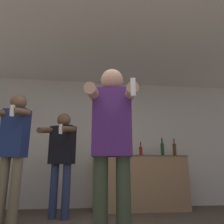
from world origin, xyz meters
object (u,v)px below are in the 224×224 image
object	(u,v)px
bottle_clear_vodka	(125,149)
person_spectator_back	(62,153)
bottle_amber_bourbon	(174,149)
person_man_side	(13,145)
bottle_brown_liquor	(141,151)
person_woman_foreground	(112,138)
bottle_red_label	(99,149)
bottle_dark_rum	(162,149)

from	to	relation	value
bottle_clear_vodka	person_spectator_back	distance (m)	1.30
bottle_amber_bourbon	person_man_side	size ratio (longest dim) A/B	0.20
bottle_amber_bourbon	person_spectator_back	world-z (taller)	person_spectator_back
bottle_clear_vodka	person_man_side	bearing A→B (deg)	-146.23
bottle_brown_liquor	bottle_clear_vodka	bearing A→B (deg)	180.00
bottle_clear_vodka	bottle_amber_bourbon	bearing A→B (deg)	0.00
bottle_clear_vodka	person_woman_foreground	xyz separation A→B (m)	(-0.54, -2.27, -0.12)
bottle_clear_vodka	person_man_side	size ratio (longest dim) A/B	0.18
bottle_brown_liquor	person_woman_foreground	bearing A→B (deg)	-110.34
person_spectator_back	bottle_amber_bourbon	bearing A→B (deg)	16.37
bottle_red_label	person_man_side	size ratio (longest dim) A/B	0.18
bottle_amber_bourbon	person_woman_foreground	bearing A→B (deg)	-123.85
bottle_dark_rum	person_woman_foreground	xyz separation A→B (m)	(-1.27, -2.27, -0.13)
bottle_amber_bourbon	bottle_clear_vodka	bearing A→B (deg)	180.00
person_woman_foreground	bottle_red_label	bearing A→B (deg)	88.94
person_man_side	person_spectator_back	size ratio (longest dim) A/B	1.07
bottle_amber_bourbon	bottle_dark_rum	bearing A→B (deg)	180.00
person_woman_foreground	person_man_side	bearing A→B (deg)	136.05
bottle_clear_vodka	bottle_red_label	xyz separation A→B (m)	(-0.50, 0.00, -0.01)
person_man_side	bottle_amber_bourbon	bearing A→B (deg)	23.01
bottle_red_label	bottle_amber_bourbon	size ratio (longest dim) A/B	0.88
bottle_clear_vodka	person_man_side	world-z (taller)	person_man_side
bottle_brown_liquor	person_spectator_back	world-z (taller)	person_spectator_back
bottle_amber_bourbon	bottle_red_label	bearing A→B (deg)	180.00
bottle_amber_bourbon	person_man_side	distance (m)	2.92
bottle_dark_rum	bottle_amber_bourbon	distance (m)	0.25
person_woman_foreground	person_spectator_back	world-z (taller)	person_woman_foreground
bottle_dark_rum	person_woman_foreground	world-z (taller)	person_woman_foreground
bottle_clear_vodka	person_man_side	distance (m)	2.05
bottle_red_label	bottle_amber_bourbon	distance (m)	1.48
bottle_red_label	person_spectator_back	world-z (taller)	person_spectator_back
bottle_dark_rum	bottle_amber_bourbon	size ratio (longest dim) A/B	1.04
bottle_clear_vodka	person_woman_foreground	world-z (taller)	person_woman_foreground
person_man_side	person_spectator_back	world-z (taller)	person_man_side
bottle_amber_bourbon	bottle_brown_liquor	bearing A→B (deg)	180.00
bottle_red_label	bottle_brown_liquor	size ratio (longest dim) A/B	1.11
bottle_dark_rum	person_spectator_back	xyz separation A→B (m)	(-1.86, -0.62, -0.14)
bottle_dark_rum	bottle_amber_bourbon	bearing A→B (deg)	0.00
person_woman_foreground	person_spectator_back	xyz separation A→B (m)	(-0.59, 1.65, -0.01)
bottle_dark_rum	person_spectator_back	bearing A→B (deg)	-161.60
bottle_amber_bourbon	bottle_brown_liquor	world-z (taller)	bottle_amber_bourbon
bottle_dark_rum	person_woman_foreground	size ratio (longest dim) A/B	0.22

